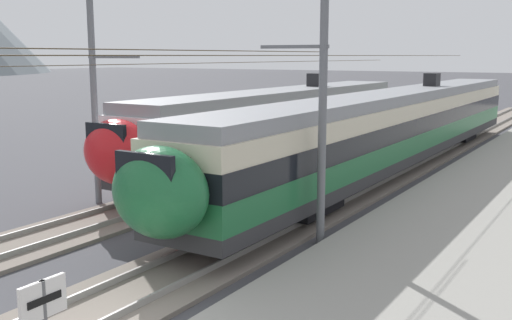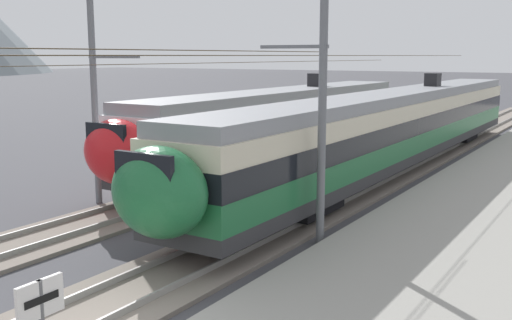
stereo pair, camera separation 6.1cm
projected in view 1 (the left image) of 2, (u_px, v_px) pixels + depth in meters
The scene contains 4 objects.
train_near_platform at pixel (396, 125), 28.35m from camera, with size 35.28×2.88×4.27m.
train_far_track at pixel (280, 123), 29.53m from camera, with size 23.71×2.92×4.27m.
catenary_mast_mid at pixel (318, 109), 17.12m from camera, with size 47.37×2.20×7.58m.
catenary_mast_far_side at pixel (97, 97), 21.85m from camera, with size 47.37×2.43×7.73m.
Camera 1 is at (-7.52, -8.13, 5.50)m, focal length 41.93 mm.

